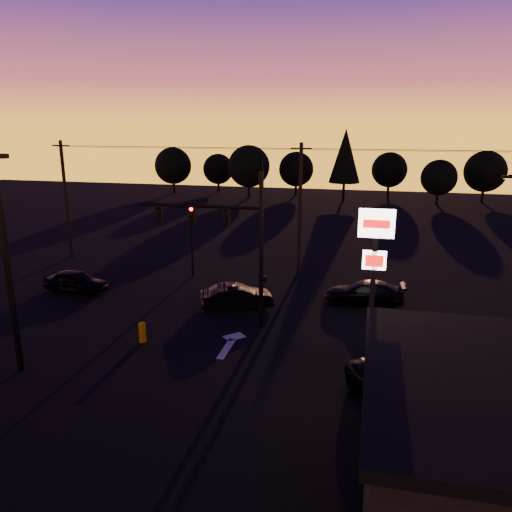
{
  "coord_description": "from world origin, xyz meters",
  "views": [
    {
      "loc": [
        6.71,
        -19.6,
        10.31
      ],
      "look_at": [
        1.0,
        5.0,
        3.5
      ],
      "focal_mm": 35.0,
      "sensor_mm": 36.0,
      "label": 1
    }
  ],
  "objects_px": {
    "traffic_signal_mast": "(230,232)",
    "car_mid": "(237,297)",
    "car_right": "(364,292)",
    "pylon_sign": "(375,253)",
    "bollard": "(142,332)",
    "secondary_signal": "(191,236)",
    "suv_parked": "(404,394)",
    "parking_lot_light": "(5,252)",
    "car_left": "(75,281)"
  },
  "relations": [
    {
      "from": "car_mid",
      "to": "car_right",
      "type": "relative_size",
      "value": 0.89
    },
    {
      "from": "bollard",
      "to": "pylon_sign",
      "type": "bearing_deg",
      "value": 3.62
    },
    {
      "from": "traffic_signal_mast",
      "to": "bollard",
      "type": "relative_size",
      "value": 8.71
    },
    {
      "from": "traffic_signal_mast",
      "to": "parking_lot_light",
      "type": "relative_size",
      "value": 0.94
    },
    {
      "from": "secondary_signal",
      "to": "suv_parked",
      "type": "relative_size",
      "value": 0.82
    },
    {
      "from": "pylon_sign",
      "to": "suv_parked",
      "type": "distance_m",
      "value": 5.99
    },
    {
      "from": "traffic_signal_mast",
      "to": "pylon_sign",
      "type": "relative_size",
      "value": 1.26
    },
    {
      "from": "secondary_signal",
      "to": "car_left",
      "type": "height_order",
      "value": "secondary_signal"
    },
    {
      "from": "pylon_sign",
      "to": "car_right",
      "type": "relative_size",
      "value": 1.47
    },
    {
      "from": "pylon_sign",
      "to": "bollard",
      "type": "bearing_deg",
      "value": -176.38
    },
    {
      "from": "traffic_signal_mast",
      "to": "secondary_signal",
      "type": "distance_m",
      "value": 9.19
    },
    {
      "from": "suv_parked",
      "to": "car_mid",
      "type": "bearing_deg",
      "value": 104.45
    },
    {
      "from": "car_mid",
      "to": "suv_parked",
      "type": "relative_size",
      "value": 0.77
    },
    {
      "from": "parking_lot_light",
      "to": "pylon_sign",
      "type": "relative_size",
      "value": 1.34
    },
    {
      "from": "traffic_signal_mast",
      "to": "car_left",
      "type": "distance_m",
      "value": 12.03
    },
    {
      "from": "bollard",
      "to": "car_right",
      "type": "relative_size",
      "value": 0.21
    },
    {
      "from": "bollard",
      "to": "car_left",
      "type": "xyz_separation_m",
      "value": [
        -7.35,
        5.92,
        0.19
      ]
    },
    {
      "from": "traffic_signal_mast",
      "to": "bollard",
      "type": "distance_m",
      "value": 6.52
    },
    {
      "from": "traffic_signal_mast",
      "to": "car_mid",
      "type": "height_order",
      "value": "traffic_signal_mast"
    },
    {
      "from": "car_mid",
      "to": "car_right",
      "type": "bearing_deg",
      "value": -95.2
    },
    {
      "from": "pylon_sign",
      "to": "car_right",
      "type": "bearing_deg",
      "value": 92.82
    },
    {
      "from": "secondary_signal",
      "to": "car_mid",
      "type": "bearing_deg",
      "value": -48.59
    },
    {
      "from": "bollard",
      "to": "suv_parked",
      "type": "bearing_deg",
      "value": -15.93
    },
    {
      "from": "car_right",
      "to": "suv_parked",
      "type": "xyz_separation_m",
      "value": [
        1.67,
        -11.28,
        0.07
      ]
    },
    {
      "from": "parking_lot_light",
      "to": "car_left",
      "type": "relative_size",
      "value": 2.29
    },
    {
      "from": "secondary_signal",
      "to": "bollard",
      "type": "height_order",
      "value": "secondary_signal"
    },
    {
      "from": "secondary_signal",
      "to": "car_mid",
      "type": "height_order",
      "value": "secondary_signal"
    },
    {
      "from": "parking_lot_light",
      "to": "suv_parked",
      "type": "height_order",
      "value": "parking_lot_light"
    },
    {
      "from": "parking_lot_light",
      "to": "car_mid",
      "type": "distance_m",
      "value": 12.55
    },
    {
      "from": "suv_parked",
      "to": "car_left",
      "type": "bearing_deg",
      "value": 124.15
    },
    {
      "from": "pylon_sign",
      "to": "suv_parked",
      "type": "bearing_deg",
      "value": -72.17
    },
    {
      "from": "car_mid",
      "to": "secondary_signal",
      "type": "bearing_deg",
      "value": 17.47
    },
    {
      "from": "pylon_sign",
      "to": "secondary_signal",
      "type": "bearing_deg",
      "value": 140.23
    },
    {
      "from": "traffic_signal_mast",
      "to": "secondary_signal",
      "type": "xyz_separation_m",
      "value": [
        -4.9,
        7.49,
        -2.07
      ]
    },
    {
      "from": "traffic_signal_mast",
      "to": "car_mid",
      "type": "relative_size",
      "value": 2.08
    },
    {
      "from": "parking_lot_light",
      "to": "car_right",
      "type": "distance_m",
      "value": 18.91
    },
    {
      "from": "bollard",
      "to": "car_left",
      "type": "bearing_deg",
      "value": 141.16
    },
    {
      "from": "parking_lot_light",
      "to": "car_left",
      "type": "bearing_deg",
      "value": 109.82
    },
    {
      "from": "traffic_signal_mast",
      "to": "suv_parked",
      "type": "height_order",
      "value": "traffic_signal_mast"
    },
    {
      "from": "bollard",
      "to": "car_right",
      "type": "bearing_deg",
      "value": 37.32
    },
    {
      "from": "traffic_signal_mast",
      "to": "suv_parked",
      "type": "bearing_deg",
      "value": -38.06
    },
    {
      "from": "parking_lot_light",
      "to": "car_right",
      "type": "relative_size",
      "value": 1.98
    },
    {
      "from": "secondary_signal",
      "to": "pylon_sign",
      "type": "xyz_separation_m",
      "value": [
        12.0,
        -9.99,
        2.05
      ]
    },
    {
      "from": "pylon_sign",
      "to": "bollard",
      "type": "distance_m",
      "value": 11.56
    },
    {
      "from": "pylon_sign",
      "to": "bollard",
      "type": "height_order",
      "value": "pylon_sign"
    },
    {
      "from": "bollard",
      "to": "car_left",
      "type": "relative_size",
      "value": 0.25
    },
    {
      "from": "bollard",
      "to": "suv_parked",
      "type": "xyz_separation_m",
      "value": [
        11.98,
        -3.42,
        0.25
      ]
    },
    {
      "from": "parking_lot_light",
      "to": "suv_parked",
      "type": "bearing_deg",
      "value": 1.46
    },
    {
      "from": "car_mid",
      "to": "car_right",
      "type": "height_order",
      "value": "car_mid"
    },
    {
      "from": "traffic_signal_mast",
      "to": "parking_lot_light",
      "type": "xyz_separation_m",
      "value": [
        -7.4,
        -6.99,
        0.33
      ]
    }
  ]
}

